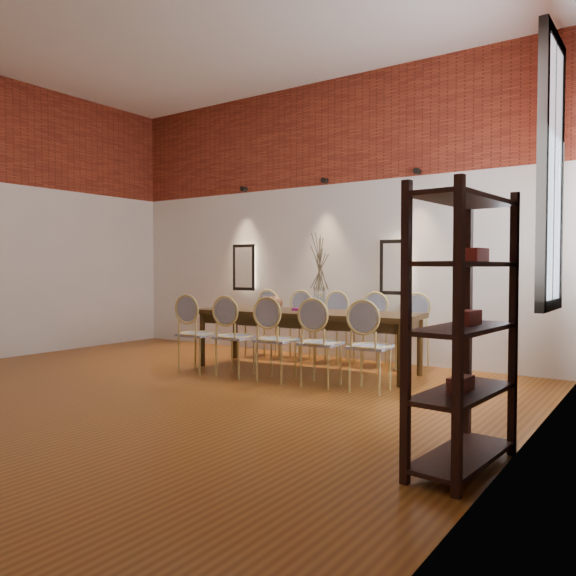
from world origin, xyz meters
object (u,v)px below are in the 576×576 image
Objects in this scene: chair_far_a at (261,324)px; book at (304,309)px; chair_near_a at (197,334)px; chair_near_e at (370,347)px; chair_near_d at (321,343)px; shelving_rack at (464,329)px; chair_near_c at (276,340)px; chair_far_e at (412,332)px; dining_table at (306,341)px; chair_near_b at (235,337)px; chair_far_d at (370,330)px; vase at (319,299)px; chair_far_b at (295,326)px; chair_far_c at (331,328)px; bowl at (274,303)px.

chair_far_a reaches higher than book.
chair_near_e is (2.26, 0.20, 0.00)m from chair_near_a.
shelving_rack reaches higher than chair_near_d.
chair_near_a and chair_near_c have the same top height.
shelving_rack is (3.89, -2.97, 0.43)m from chair_far_a.
chair_far_a and chair_far_e have the same top height.
dining_table is at bearing 147.05° from chair_near_e.
chair_near_c and chair_near_d have the same top height.
chair_near_b is 2.25m from chair_far_e.
chair_far_a is (-1.26, 1.37, 0.00)m from chair_near_c.
chair_near_b is 1.14m from chair_near_d.
chair_far_a is at bearing 111.09° from chair_near_b.
chair_far_d is at bearing 52.35° from chair_near_b.
dining_table is 10.93× the size of book.
chair_near_a is 0.57m from chair_near_b.
vase is at bearing 37.78° from chair_far_e.
chair_far_b is at bearing 0.00° from chair_far_e.
dining_table is 3.02× the size of chair_far_b.
chair_far_a reaches higher than dining_table.
chair_far_c is (0.43, 1.52, 0.00)m from chair_near_b.
chair_far_d is (-0.13, 1.47, 0.00)m from chair_near_d.
chair_far_b is (-0.70, 1.42, 0.00)m from chair_near_c.
shelving_rack reaches higher than dining_table.
chair_near_c and chair_far_c have the same top height.
chair_near_b is 0.79m from bowl.
chair_near_a is 1.00× the size of chair_far_c.
vase reaches higher than chair_near_d.
chair_far_a is at bearing 127.65° from chair_near_c.
chair_near_b is 3.62× the size of book.
dining_table is 3.02× the size of chair_near_b.
shelving_rack reaches higher than chair_far_b.
chair_far_a and chair_far_c have the same top height.
bowl is 0.13× the size of shelving_rack.
chair_far_b is 3.92× the size of bowl.
chair_far_d is at bearing 180.00° from chair_far_a.
chair_near_b is 1.00× the size of chair_far_e.
chair_near_d is 1.86m from chair_far_b.
chair_far_e reaches higher than dining_table.
chair_far_c is (-0.07, 0.73, 0.09)m from dining_table.
bowl reaches higher than book.
vase is at bearing 44.32° from chair_near_b.
chair_near_e reaches higher than dining_table.
chair_near_b is 3.13× the size of vase.
vase is (-0.31, -0.77, 0.43)m from chair_far_d.
chair_near_d is at bearing 0.00° from chair_near_a.
chair_near_a is at bearing -138.71° from book.
book is (-1.13, -0.79, 0.30)m from chair_far_e.
chair_near_a is at bearing -147.05° from dining_table.
chair_far_d is 1.34m from bowl.
bowl is (-0.51, 0.64, 0.37)m from chair_near_c.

